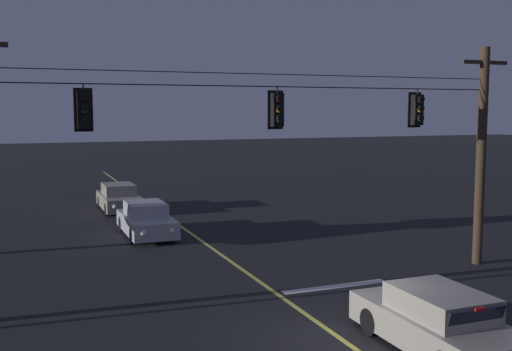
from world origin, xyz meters
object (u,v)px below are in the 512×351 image
Objects in this scene: car_waiting_near_lane at (437,323)px; car_oncoming_trailing at (119,198)px; traffic_light_leftmost at (84,110)px; traffic_light_left_inner at (278,110)px; car_oncoming_lead at (146,220)px; traffic_light_centre at (418,110)px.

car_waiting_near_lane is 0.98× the size of car_oncoming_trailing.
traffic_light_left_inner is at bearing 0.00° from traffic_light_leftmost.
traffic_light_leftmost reaches higher than car_oncoming_trailing.
car_oncoming_lead is (-2.10, 8.81, -4.58)m from traffic_light_left_inner.
traffic_light_left_inner is 7.40m from car_waiting_near_lane.
traffic_light_left_inner is 4.84m from traffic_light_centre.
traffic_light_leftmost is 0.28× the size of car_oncoming_trailing.
traffic_light_left_inner is 0.28× the size of car_oncoming_lead.
traffic_light_leftmost is at bearing 139.70° from car_waiting_near_lane.
traffic_light_leftmost is 0.28× the size of car_waiting_near_lane.
car_oncoming_trailing is at bearing 114.19° from traffic_light_centre.
traffic_light_leftmost is at bearing -110.40° from car_oncoming_lead.
traffic_light_centre is (10.21, 0.00, 0.00)m from traffic_light_leftmost.
traffic_light_left_inner reaches higher than car_waiting_near_lane.
traffic_light_centre is at bearing 0.00° from traffic_light_leftmost.
traffic_light_leftmost is 10.21m from traffic_light_centre.
traffic_light_left_inner reaches higher than car_oncoming_trailing.
traffic_light_centre reaches higher than car_waiting_near_lane.
traffic_light_left_inner is (5.37, 0.00, 0.00)m from traffic_light_leftmost.
car_waiting_near_lane is 14.86m from car_oncoming_lead.
car_oncoming_lead is 1.00× the size of car_oncoming_trailing.
traffic_light_centre is at bearing -51.78° from car_oncoming_lead.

